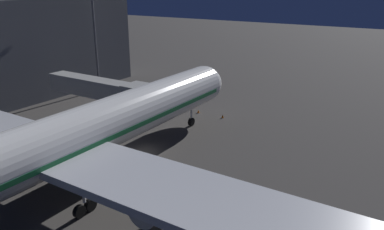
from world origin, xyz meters
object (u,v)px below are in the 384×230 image
Objects in this scene: apron_floodlight_mast at (95,34)px; traffic_cone_nose_starboard at (198,111)px; traffic_cone_nose_port at (223,116)px; jet_bridge at (106,90)px; airliner_at_gate at (59,144)px.

apron_floodlight_mast is 33.95× the size of traffic_cone_nose_starboard.
apron_floodlight_mast is 29.65m from traffic_cone_nose_port.
jet_bridge is 0.96× the size of apron_floodlight_mast.
traffic_cone_nose_starboard is at bearing -85.56° from airliner_at_gate.
traffic_cone_nose_starboard is (4.40, 0.00, 0.00)m from traffic_cone_nose_port.
apron_floodlight_mast is at bearing -2.59° from traffic_cone_nose_port.
traffic_cone_nose_port and traffic_cone_nose_starboard have the same top height.
jet_bridge reaches higher than traffic_cone_nose_starboard.
airliner_at_gate is at bearing 94.44° from traffic_cone_nose_starboard.
apron_floodlight_mast is at bearing -49.25° from airliner_at_gate.
airliner_at_gate is 108.18× the size of traffic_cone_nose_port.
traffic_cone_nose_port is at bearing 177.41° from apron_floodlight_mast.
airliner_at_gate is 28.88m from traffic_cone_nose_port.
apron_floodlight_mast is at bearing -40.91° from jet_bridge.
jet_bridge is at bearing 57.99° from traffic_cone_nose_starboard.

